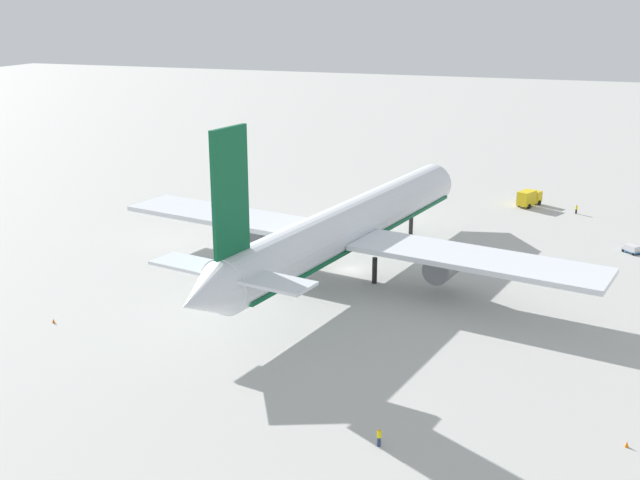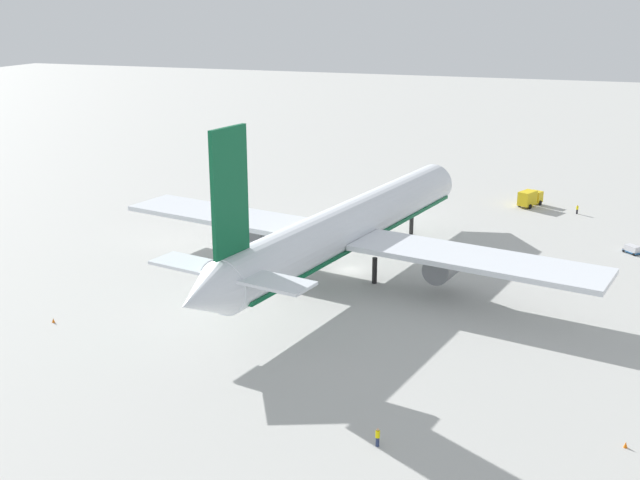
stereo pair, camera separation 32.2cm
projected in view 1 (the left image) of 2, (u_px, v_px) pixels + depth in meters
ground_plane at (351, 270)px, 111.14m from camera, size 600.00×600.00×0.00m
airliner at (347, 227)px, 108.07m from camera, size 71.14×72.40×24.50m
service_truck_0 at (529, 198)px, 145.37m from camera, size 6.28×4.44×3.06m
baggage_cart_1 at (632, 249)px, 118.50m from camera, size 2.82×2.86×1.27m
ground_worker_4 at (576, 209)px, 140.38m from camera, size 0.55×0.55×1.67m
ground_worker_5 at (379, 437)px, 67.05m from camera, size 0.56×0.56×1.76m
traffic_cone_0 at (627, 444)px, 67.09m from camera, size 0.36×0.36×0.55m
traffic_cone_1 at (53, 321)px, 92.94m from camera, size 0.36×0.36×0.55m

